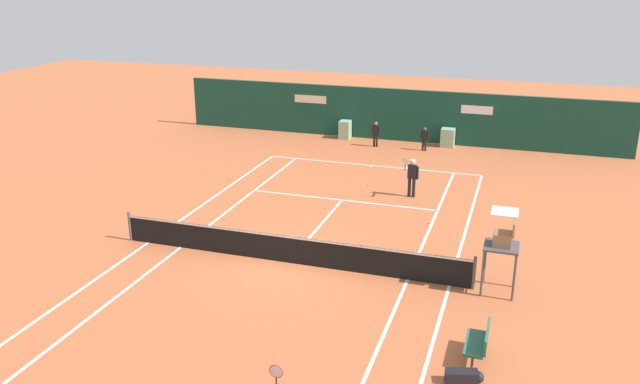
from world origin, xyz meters
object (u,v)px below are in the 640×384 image
umpire_chair (502,241)px  equipment_bag (466,377)px  tennis_ball_by_sideline (429,223)px  tennis_ball_near_service_line (369,185)px  player_on_baseline (412,175)px  ball_kid_right_post (376,132)px  player_bench (479,341)px  ball_kid_left_post (425,137)px

umpire_chair → equipment_bag: 5.15m
tennis_ball_by_sideline → tennis_ball_near_service_line: bearing=131.8°
umpire_chair → player_on_baseline: size_ratio=1.38×
equipment_bag → ball_kid_right_post: ball_kid_right_post is taller
player_bench → ball_kid_left_post: size_ratio=0.98×
equipment_bag → ball_kid_left_post: 20.56m
player_bench → tennis_ball_near_service_line: player_bench is taller
ball_kid_right_post → tennis_ball_near_service_line: ball_kid_right_post is taller
ball_kid_left_post → tennis_ball_near_service_line: ball_kid_left_post is taller
ball_kid_right_post → tennis_ball_near_service_line: size_ratio=20.23×
umpire_chair → tennis_ball_near_service_line: (-6.13, 8.55, -1.61)m
equipment_bag → ball_kid_left_post: size_ratio=0.72×
player_bench → tennis_ball_near_service_line: (-5.89, 12.36, -0.47)m
equipment_bag → ball_kid_right_post: (-6.96, 20.09, 0.63)m
ball_kid_right_post → tennis_ball_near_service_line: bearing=108.8°
ball_kid_left_post → tennis_ball_near_service_line: 6.82m
equipment_bag → ball_kid_left_post: (-4.30, 20.09, 0.57)m
tennis_ball_near_service_line → player_on_baseline: bearing=-23.6°
player_on_baseline → player_bench: bearing=106.2°
equipment_bag → tennis_ball_by_sideline: (-2.38, 9.76, -0.13)m
equipment_bag → tennis_ball_near_service_line: 14.61m
player_on_baseline → tennis_ball_by_sideline: (1.23, -2.79, -0.96)m
ball_kid_right_post → ball_kid_left_post: size_ratio=1.09×
player_bench → umpire_chair: bearing=-3.6°
player_on_baseline → ball_kid_left_post: player_on_baseline is taller
player_bench → tennis_ball_by_sideline: player_bench is taller
player_bench → ball_kid_left_post: 19.52m
player_on_baseline → equipment_bag: bearing=103.8°
ball_kid_left_post → ball_kid_right_post: bearing=2.8°
umpire_chair → equipment_bag: umpire_chair is taller
player_bench → player_on_baseline: bearing=18.4°
umpire_chair → ball_kid_right_post: umpire_chair is taller
player_on_baseline → ball_kid_left_post: 7.58m
tennis_ball_by_sideline → player_on_baseline: bearing=113.7°
player_bench → ball_kid_left_post: (-4.50, 18.99, 0.22)m
umpire_chair → player_bench: bearing=176.4°
ball_kid_right_post → ball_kid_left_post: 2.66m
ball_kid_right_post → umpire_chair: bearing=124.0°
equipment_bag → tennis_ball_near_service_line: bearing=112.9°
player_bench → tennis_ball_near_service_line: bearing=25.5°
equipment_bag → player_on_baseline: (-3.61, 12.55, 0.83)m
ball_kid_left_post → tennis_ball_by_sideline: ball_kid_left_post is taller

